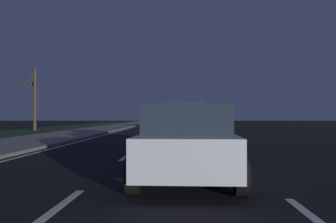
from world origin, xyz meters
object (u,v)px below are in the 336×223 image
at_px(sedan_silver, 187,143).
at_px(sedan_blue, 183,121).
at_px(pickup_truck, 180,125).
at_px(bare_tree_far, 35,98).

height_order(sedan_silver, sedan_blue, same).
distance_m(pickup_truck, sedan_blue, 24.15).
bearing_deg(sedan_blue, sedan_silver, 179.85).
xyz_separation_m(sedan_silver, sedan_blue, (31.33, -0.08, 0.00)).
relative_size(sedan_blue, bare_tree_far, 0.82).
xyz_separation_m(pickup_truck, sedan_silver, (-7.18, -0.16, -0.20)).
height_order(pickup_truck, sedan_blue, pickup_truck).
bearing_deg(pickup_truck, sedan_silver, -178.70).
bearing_deg(bare_tree_far, sedan_silver, -153.74).
distance_m(pickup_truck, bare_tree_far, 23.09).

